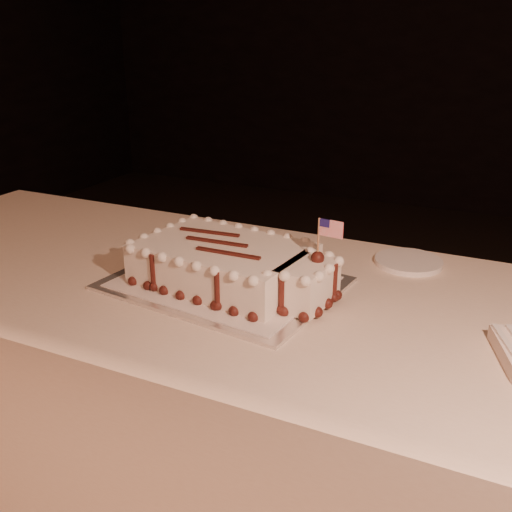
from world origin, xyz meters
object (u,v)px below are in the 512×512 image
at_px(sheet_cake, 233,265).
at_px(side_plate, 408,262).
at_px(cake_board, 224,283).
at_px(banquet_table, 281,434).

height_order(sheet_cake, side_plate, sheet_cake).
distance_m(cake_board, sheet_cake, 0.06).
distance_m(banquet_table, cake_board, 0.40).
bearing_deg(side_plate, sheet_cake, -137.07).
bearing_deg(side_plate, banquet_table, -126.33).
height_order(cake_board, sheet_cake, sheet_cake).
bearing_deg(banquet_table, cake_board, -174.73).
bearing_deg(sheet_cake, side_plate, 42.93).
height_order(cake_board, side_plate, side_plate).
relative_size(cake_board, side_plate, 2.99).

